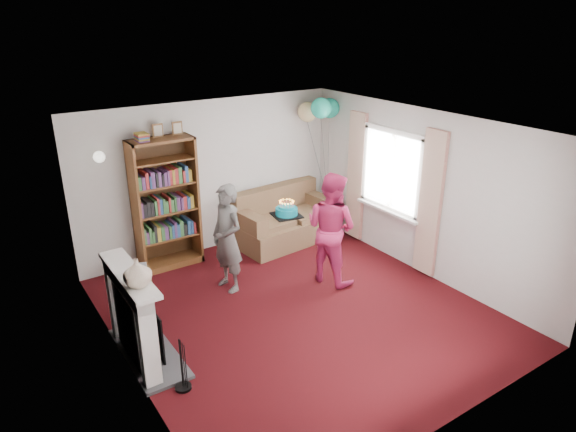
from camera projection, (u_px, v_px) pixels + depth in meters
ground at (298, 311)px, 6.94m from camera, size 5.00×5.00×0.00m
wall_back at (211, 177)px, 8.41m from camera, size 4.50×0.02×2.50m
wall_left at (119, 273)px, 5.30m from camera, size 0.02×5.00×2.50m
wall_right at (422, 193)px, 7.65m from camera, size 0.02×5.00×2.50m
ceiling at (299, 127)px, 6.01m from camera, size 4.50×5.00×0.01m
fireplace at (137, 320)px, 5.81m from camera, size 0.55×1.80×1.12m
window_bay at (391, 186)px, 8.10m from camera, size 0.14×2.02×2.20m
wall_sconce at (99, 157)px, 7.16m from camera, size 0.16×0.23×0.16m
bookcase at (165, 205)px, 7.88m from camera, size 0.97×0.42×2.25m
sofa at (283, 221)px, 8.99m from camera, size 1.76×0.93×0.93m
wicker_basket at (138, 278)px, 7.48m from camera, size 0.38×0.38×0.35m
person_striped at (227, 238)px, 7.23m from camera, size 0.45×0.62×1.58m
person_magenta at (331, 228)px, 7.46m from camera, size 0.84×0.96×1.67m
birthday_cake at (287, 211)px, 7.22m from camera, size 0.38×0.38×0.22m
balloons at (319, 109)px, 8.72m from camera, size 0.68×0.73×1.78m
mantel_vase at (137, 272)px, 5.25m from camera, size 0.38×0.38×0.31m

